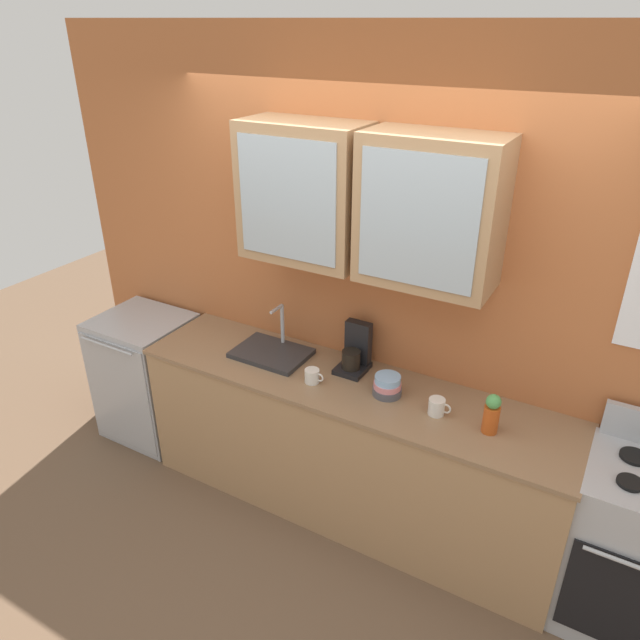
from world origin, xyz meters
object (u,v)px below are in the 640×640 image
at_px(bowl_stack, 387,386).
at_px(cup_near_sink, 312,376).
at_px(cup_near_bowls, 437,407).
at_px(vase, 492,414).
at_px(dishwasher, 148,376).
at_px(sink_faucet, 272,352).
at_px(coffee_maker, 355,353).

relative_size(bowl_stack, cup_near_sink, 1.38).
relative_size(cup_near_sink, cup_near_bowls, 0.96).
xyz_separation_m(vase, cup_near_sink, (-1.00, -0.05, -0.07)).
bearing_deg(dishwasher, cup_near_bowls, -0.60).
height_order(bowl_stack, cup_near_bowls, bowl_stack).
height_order(vase, cup_near_bowls, vase).
distance_m(sink_faucet, coffee_maker, 0.53).
height_order(cup_near_sink, coffee_maker, coffee_maker).
height_order(dishwasher, coffee_maker, coffee_maker).
relative_size(sink_faucet, vase, 2.06).
height_order(bowl_stack, cup_near_sink, bowl_stack).
bearing_deg(sink_faucet, coffee_maker, 12.49).
distance_m(sink_faucet, dishwasher, 1.17).
bearing_deg(dishwasher, vase, -0.76).
relative_size(bowl_stack, vase, 0.75).
distance_m(vase, dishwasher, 2.51).
xyz_separation_m(bowl_stack, cup_near_sink, (-0.42, -0.10, -0.01)).
bearing_deg(bowl_stack, coffee_maker, 151.08).
xyz_separation_m(cup_near_bowls, dishwasher, (-2.16, 0.02, -0.51)).
bearing_deg(coffee_maker, bowl_stack, -28.92).
height_order(bowl_stack, coffee_maker, coffee_maker).
height_order(vase, dishwasher, vase).
relative_size(vase, cup_near_bowls, 1.79).
distance_m(vase, coffee_maker, 0.88).
xyz_separation_m(sink_faucet, coffee_maker, (0.51, 0.11, 0.09)).
bearing_deg(coffee_maker, vase, -13.27).
bearing_deg(dishwasher, bowl_stack, 0.52).
bearing_deg(vase, bowl_stack, 175.17).
bearing_deg(cup_near_sink, cup_near_bowls, 4.74).
distance_m(sink_faucet, bowl_stack, 0.79).
bearing_deg(bowl_stack, vase, -4.83).
xyz_separation_m(cup_near_bowls, coffee_maker, (-0.58, 0.19, 0.06)).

